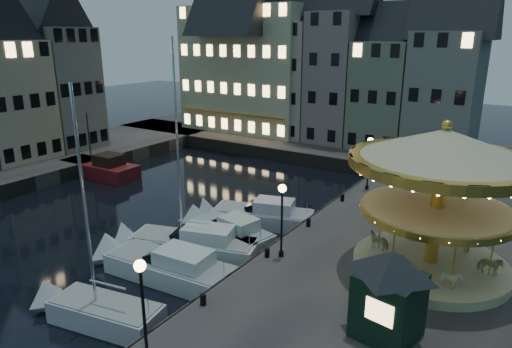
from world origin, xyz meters
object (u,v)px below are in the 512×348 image
Objects in this scene: motorboat_a at (97,311)px; bollard_b at (267,252)px; streetlamp_c at (369,156)px; streetlamp_b at (282,210)px; carousel at (441,174)px; motorboat_e at (257,216)px; streetlamp_a at (142,297)px; motorboat_c at (188,244)px; bollard_a at (203,299)px; ticket_kiosk at (391,279)px; red_fishing_boat at (101,169)px; motorboat_b at (166,267)px; motorboat_d at (227,231)px; bollard_d at (342,197)px; bollard_c at (308,222)px.

bollard_b is at bearing 59.37° from motorboat_a.
streetlamp_b is at bearing -90.00° from streetlamp_c.
motorboat_e is at bearing 168.27° from carousel.
streetlamp_a is 16.72m from motorboat_e.
motorboat_c is at bearing -173.96° from streetlamp_b.
motorboat_c is at bearing -164.83° from carousel.
bollard_a is 0.07× the size of motorboat_e.
bollard_b is at bearing 157.55° from ticket_kiosk.
streetlamp_a is 0.50× the size of red_fishing_boat.
motorboat_e is 0.97× the size of red_fishing_boat.
red_fishing_boat is at bearing 150.69° from bollard_a.
motorboat_c is (-0.82, 2.84, 0.03)m from motorboat_b.
motorboat_b is 5.70m from motorboat_d.
streetlamp_a reaches higher than motorboat_b.
bollard_a is at bearing -90.00° from bollard_d.
streetlamp_a is 0.35× the size of motorboat_c.
motorboat_a is (-5.21, -21.78, -3.48)m from streetlamp_c.
streetlamp_c is 0.50× the size of red_fishing_boat.
streetlamp_b is 8.17m from carousel.
bollard_c is 0.06× the size of carousel.
motorboat_e is at bearing 167.12° from bollard_c.
streetlamp_b is 7.07m from motorboat_c.
bollard_c is at bearing -12.88° from motorboat_e.
streetlamp_a is at bearing -35.52° from red_fishing_boat.
bollard_a is 0.08× the size of motorboat_d.
red_fishing_boat reaches higher than streetlamp_c.
motorboat_a reaches higher than motorboat_d.
motorboat_a is 2.49× the size of ticket_kiosk.
carousel is (7.20, -10.52, 2.45)m from streetlamp_c.
motorboat_e is 13.90m from carousel.
streetlamp_b is at bearing 39.81° from bollard_b.
bollard_d is at bearing 90.00° from bollard_b.
motorboat_b reaches higher than bollard_c.
bollard_c is 9.32m from carousel.
streetlamp_b is at bearing 57.84° from motorboat_a.
streetlamp_a is 0.52× the size of motorboat_e.
bollard_b is at bearing 90.00° from bollard_a.
motorboat_e reaches higher than bollard_d.
streetlamp_c is 0.47× the size of motorboat_b.
streetlamp_a is 9.82m from bollard_b.
bollard_a is at bearing -27.67° from motorboat_b.
red_fishing_boat is at bearing 160.83° from ticket_kiosk.
streetlamp_c is at bearing 64.73° from motorboat_d.
motorboat_a is at bearing -82.63° from motorboat_c.
streetlamp_a is 15.04m from carousel.
motorboat_b is at bearing -91.39° from motorboat_e.
motorboat_d is at bearing 113.62° from streetlamp_a.
bollard_a is 8.27m from ticket_kiosk.
motorboat_a reaches higher than carousel.
red_fishing_boat is (-18.67, 4.94, 0.07)m from motorboat_d.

